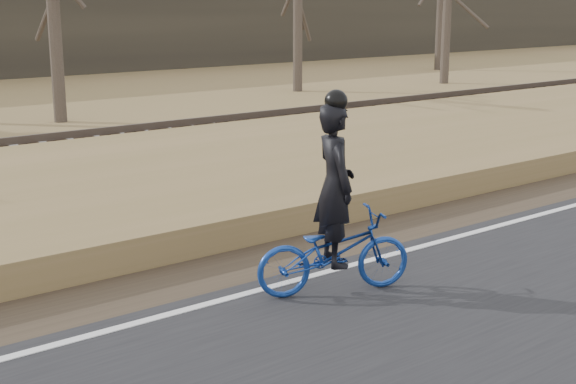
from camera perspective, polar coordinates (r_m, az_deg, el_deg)
ground at (r=13.59m, az=19.08°, el=-1.71°), size 120.00×120.00×0.00m
edge_line at (r=13.68m, az=18.41°, el=-1.28°), size 120.00×0.12×0.01m
shoulder at (r=14.24m, az=15.07°, el=-0.66°), size 120.00×1.60×0.04m
embankment at (r=16.12m, az=6.63°, el=2.09°), size 120.00×5.00×0.44m
ballast at (r=18.97m, az=-1.44°, el=3.92°), size 120.00×3.00×0.45m
railroad at (r=18.92m, az=-1.44°, el=4.83°), size 120.00×2.40×0.29m
cyclist at (r=9.26m, az=3.31°, el=-2.65°), size 1.96×1.27×2.37m
bare_tree_near_left at (r=23.51m, az=-16.33°, el=12.12°), size 0.36×0.36×6.05m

